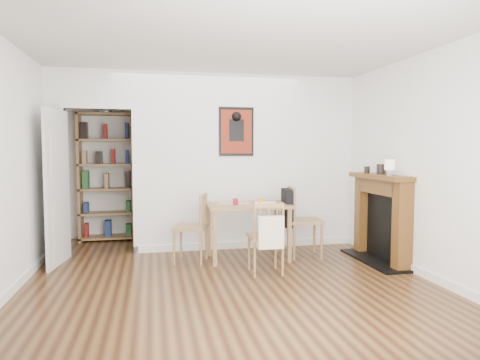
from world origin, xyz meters
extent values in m
plane|color=brown|center=(0.00, 0.00, 0.00)|extent=(5.20, 5.20, 0.00)
plane|color=white|center=(0.00, 2.60, 1.30)|extent=(4.50, 0.00, 4.50)
plane|color=white|center=(0.00, -2.60, 1.30)|extent=(4.50, 0.00, 4.50)
plane|color=white|center=(-2.25, 0.00, 1.30)|extent=(0.00, 5.20, 5.20)
plane|color=white|center=(2.25, 0.00, 1.30)|extent=(0.00, 5.20, 5.20)
plane|color=silver|center=(0.00, 0.00, 2.60)|extent=(5.20, 5.20, 0.00)
cube|color=white|center=(0.57, 1.40, 1.30)|extent=(3.35, 0.10, 2.60)
cube|color=white|center=(-2.12, 1.40, 1.30)|extent=(0.25, 0.10, 2.60)
cube|color=white|center=(-1.55, 1.40, 2.33)|extent=(0.90, 0.10, 0.55)
cube|color=white|center=(-2.03, 1.40, 1.02)|extent=(0.06, 0.14, 2.05)
cube|color=white|center=(-1.07, 1.40, 1.02)|extent=(0.06, 0.14, 2.05)
cube|color=white|center=(0.57, 1.34, 0.05)|extent=(3.35, 0.02, 0.10)
cube|color=white|center=(-2.24, -0.60, 0.05)|extent=(0.02, 4.00, 0.10)
cube|color=white|center=(2.24, -0.60, 0.05)|extent=(0.02, 4.00, 0.10)
cube|color=silver|center=(-2.02, 0.93, 1.00)|extent=(0.15, 0.80, 2.00)
cube|color=black|center=(0.40, 1.33, 1.75)|extent=(0.52, 0.02, 0.72)
cube|color=maroon|center=(0.40, 1.32, 1.75)|extent=(0.46, 0.00, 0.64)
cube|color=#9D7749|center=(0.43, 0.70, 0.74)|extent=(1.11, 0.71, 0.04)
cube|color=#9D7749|center=(-0.06, 0.41, 0.36)|extent=(0.05, 0.05, 0.72)
cube|color=#9D7749|center=(0.93, 0.41, 0.36)|extent=(0.05, 0.05, 0.72)
cube|color=#9D7749|center=(-0.06, 0.99, 0.36)|extent=(0.05, 0.05, 0.72)
cube|color=#9D7749|center=(0.93, 0.99, 0.36)|extent=(0.05, 0.05, 0.72)
cube|color=black|center=(0.99, 0.71, 0.69)|extent=(0.16, 0.41, 0.51)
cube|color=beige|center=(0.49, -0.21, 0.54)|extent=(0.30, 0.11, 0.37)
cube|color=#9D7749|center=(-1.98, 2.40, 1.05)|extent=(0.04, 0.35, 2.10)
cube|color=#9D7749|center=(-1.14, 2.40, 1.05)|extent=(0.04, 0.35, 2.10)
cube|color=#9D7749|center=(-1.56, 2.40, 0.04)|extent=(0.89, 0.35, 0.03)
cube|color=#9D7749|center=(-1.56, 2.40, 0.84)|extent=(0.89, 0.35, 0.03)
cube|color=#9D7749|center=(-1.56, 2.40, 2.06)|extent=(0.89, 0.35, 0.03)
cube|color=maroon|center=(-1.56, 2.40, 1.05)|extent=(0.78, 0.29, 0.29)
cube|color=brown|center=(2.15, -0.24, 0.55)|extent=(0.20, 0.16, 1.10)
cube|color=brown|center=(2.15, 0.74, 0.55)|extent=(0.20, 0.16, 1.10)
cube|color=brown|center=(2.12, 0.25, 1.13)|extent=(0.30, 1.21, 0.06)
cube|color=brown|center=(2.15, 0.25, 1.00)|extent=(0.20, 0.85, 0.20)
cube|color=black|center=(2.21, 0.25, 0.45)|extent=(0.08, 0.81, 0.88)
cube|color=black|center=(2.09, 0.25, 0.01)|extent=(0.45, 1.25, 0.03)
cylinder|color=maroon|center=(0.25, 0.63, 0.80)|extent=(0.07, 0.07, 0.09)
sphere|color=orange|center=(0.62, 0.75, 0.80)|extent=(0.08, 0.08, 0.08)
cube|color=beige|center=(0.27, 0.79, 0.76)|extent=(0.51, 0.42, 0.00)
cube|color=white|center=(0.68, 0.72, 0.76)|extent=(0.32, 0.26, 0.01)
cylinder|color=silver|center=(2.06, -0.07, 1.20)|extent=(0.07, 0.07, 0.07)
cylinder|color=beige|center=(2.06, -0.07, 1.30)|extent=(0.13, 0.13, 0.13)
cylinder|color=black|center=(2.17, 0.31, 1.23)|extent=(0.11, 0.11, 0.13)
cylinder|color=black|center=(2.08, 0.54, 1.21)|extent=(0.08, 0.08, 0.10)
camera|label=1|loc=(-0.82, -4.88, 1.48)|focal=32.00mm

